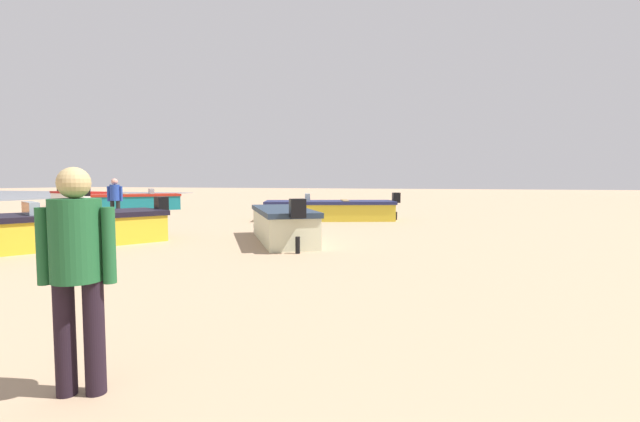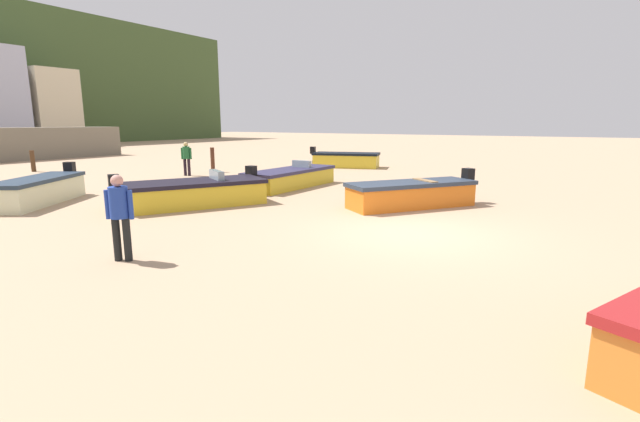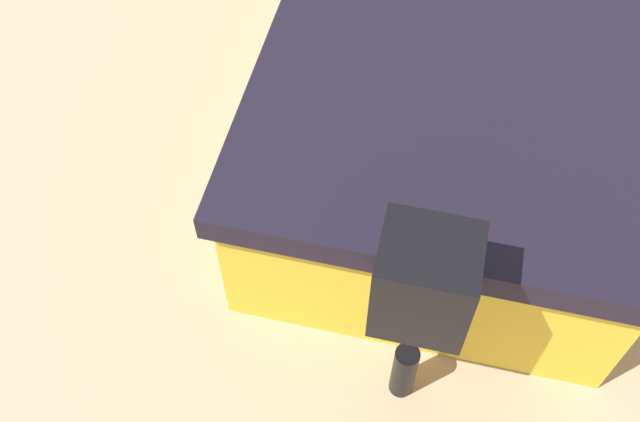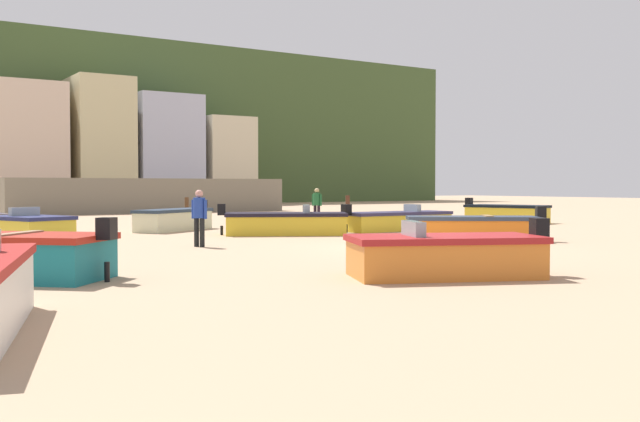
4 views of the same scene
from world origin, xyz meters
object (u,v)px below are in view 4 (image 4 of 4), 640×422
object	(u,v)px
boat_yellow_2	(286,223)
boat_orange_6	(472,228)
beach_walker_distant	(317,202)
mooring_post_near_water	(187,208)
boat_yellow_8	(507,214)
boat_orange_0	(445,256)
boat_cream_7	(174,219)
mooring_post_mid_beach	(348,209)
beach_walker_foreground	(199,213)
boat_yellow_3	(397,221)
boat_yellow_4	(10,226)

from	to	relation	value
boat_yellow_2	boat_orange_6	xyz separation A→B (m)	(3.38, -5.80, 0.00)
boat_yellow_2	beach_walker_distant	size ratio (longest dim) A/B	2.81
mooring_post_near_water	boat_yellow_8	bearing A→B (deg)	-49.91
boat_orange_0	boat_yellow_2	xyz separation A→B (m)	(3.52, 12.12, -0.01)
boat_cream_7	mooring_post_near_water	size ratio (longest dim) A/B	3.42
boat_orange_0	mooring_post_mid_beach	xyz separation A→B (m)	(10.73, 18.62, 0.22)
boat_yellow_2	beach_walker_distant	xyz separation A→B (m)	(5.37, 6.36, 0.55)
boat_cream_7	beach_walker_foreground	bearing A→B (deg)	130.14
boat_cream_7	boat_yellow_8	size ratio (longest dim) A/B	0.93
boat_yellow_3	beach_walker_distant	distance (m)	6.57
boat_orange_6	beach_walker_foreground	size ratio (longest dim) A/B	2.48
boat_cream_7	mooring_post_mid_beach	world-z (taller)	mooring_post_mid_beach
boat_yellow_3	mooring_post_mid_beach	xyz separation A→B (m)	(2.34, 6.67, 0.26)
boat_yellow_3	beach_walker_distant	world-z (taller)	beach_walker_distant
mooring_post_near_water	mooring_post_mid_beach	size ratio (longest dim) A/B	0.87
mooring_post_near_water	beach_walker_distant	bearing A→B (deg)	-69.66
boat_yellow_8	mooring_post_mid_beach	size ratio (longest dim) A/B	3.22
boat_yellow_2	beach_walker_distant	bearing A→B (deg)	167.93
boat_yellow_2	boat_yellow_3	world-z (taller)	boat_yellow_2
boat_yellow_2	boat_yellow_3	xyz separation A→B (m)	(4.88, -0.17, -0.03)
boat_yellow_8	beach_walker_distant	xyz separation A→B (m)	(-7.69, 4.54, 0.53)
boat_yellow_2	mooring_post_mid_beach	world-z (taller)	mooring_post_mid_beach
boat_yellow_2	boat_yellow_4	world-z (taller)	boat_yellow_2
boat_orange_0	boat_yellow_3	distance (m)	14.60
boat_orange_6	beach_walker_foreground	distance (m)	8.48
boat_orange_0	boat_cream_7	size ratio (longest dim) A/B	1.04
boat_orange_6	beach_walker_distant	xyz separation A→B (m)	(1.99, 12.16, 0.55)
boat_yellow_8	mooring_post_mid_beach	xyz separation A→B (m)	(-5.85, 4.68, 0.21)
boat_yellow_3	mooring_post_near_water	xyz separation A→B (m)	(-2.55, 14.75, 0.18)
boat_yellow_2	beach_walker_distant	distance (m)	8.34
boat_yellow_2	boat_yellow_3	distance (m)	4.88
mooring_post_near_water	beach_walker_distant	xyz separation A→B (m)	(3.05, -8.22, 0.40)
boat_orange_6	beach_walker_distant	size ratio (longest dim) A/B	2.48
boat_yellow_3	beach_walker_distant	size ratio (longest dim) A/B	2.97
boat_orange_0	beach_walker_distant	distance (m)	20.51
boat_yellow_4	mooring_post_mid_beach	size ratio (longest dim) A/B	4.18
boat_yellow_4	mooring_post_near_water	world-z (taller)	mooring_post_near_water
boat_cream_7	boat_yellow_8	world-z (taller)	boat_cream_7
mooring_post_mid_beach	beach_walker_distant	distance (m)	1.88
boat_yellow_3	boat_yellow_4	size ratio (longest dim) A/B	0.91
boat_yellow_8	boat_orange_0	bearing A→B (deg)	22.08
boat_yellow_3	boat_orange_6	size ratio (longest dim) A/B	1.20
boat_orange_6	boat_yellow_8	size ratio (longest dim) A/B	0.98
boat_yellow_2	boat_orange_6	size ratio (longest dim) A/B	1.13
boat_orange_0	boat_cream_7	bearing A→B (deg)	19.33
boat_cream_7	boat_orange_6	bearing A→B (deg)	176.10
boat_yellow_3	boat_yellow_4	world-z (taller)	boat_yellow_4
boat_cream_7	beach_walker_foreground	world-z (taller)	beach_walker_foreground
boat_orange_6	boat_yellow_2	bearing A→B (deg)	65.39
boat_yellow_8	boat_yellow_3	bearing A→B (deg)	-4.32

